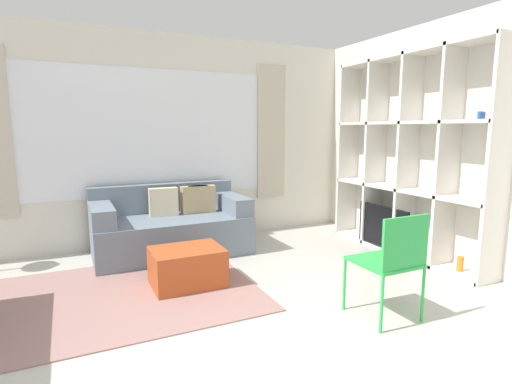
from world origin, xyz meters
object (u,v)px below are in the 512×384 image
Objects in this scene: shelving_unit at (410,160)px; ottoman at (187,267)px; folding_chair at (392,257)px; couch_main at (171,227)px.

ottoman is at bearing 177.53° from shelving_unit.
shelving_unit is 2.01m from folding_chair.
ottoman is (-0.12, -1.12, -0.13)m from couch_main.
shelving_unit is at bearing -25.65° from couch_main.
couch_main is 2.71× the size of ottoman.
ottoman is at bearing -96.10° from couch_main.
shelving_unit is 2.86m from ottoman.
folding_chair is at bearing -47.68° from ottoman.
couch_main is at bearing -65.62° from folding_chair.
folding_chair reaches higher than ottoman.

